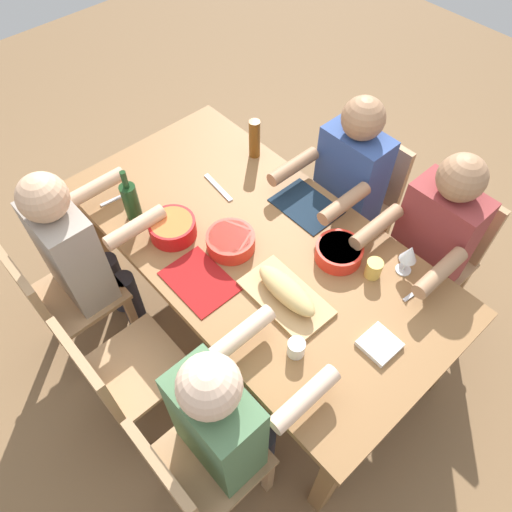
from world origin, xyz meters
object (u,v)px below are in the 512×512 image
(diner_far_right, at_px, (81,252))
(serving_bowl_greens, at_px, (339,251))
(diner_near_left, at_px, (429,243))
(chair_far_left, at_px, (193,470))
(chair_far_center, at_px, (119,375))
(wine_bottle, at_px, (131,201))
(diner_far_left, at_px, (226,420))
(beer_bottle, at_px, (254,139))
(cutting_board, at_px, (286,297))
(chair_near_left, at_px, (438,250))
(chair_near_center, at_px, (361,196))
(cup_near_left, at_px, (374,269))
(serving_bowl_fruit, at_px, (172,227))
(cup_far_left, at_px, (296,348))
(bread_loaf, at_px, (286,290))
(diner_near_center, at_px, (345,184))
(napkin_stack, at_px, (379,344))
(dining_table, at_px, (256,252))
(wine_glass, at_px, (409,254))
(serving_bowl_salad, at_px, (231,241))
(chair_far_right, at_px, (60,299))

(diner_far_right, distance_m, serving_bowl_greens, 1.21)
(diner_near_left, bearing_deg, chair_far_left, 90.00)
(chair_far_center, height_order, wine_bottle, wine_bottle)
(diner_far_left, relative_size, diner_far_right, 1.00)
(serving_bowl_greens, relative_size, beer_bottle, 0.97)
(cutting_board, bearing_deg, chair_near_left, -103.01)
(chair_near_center, bearing_deg, cup_near_left, 130.82)
(chair_far_center, bearing_deg, serving_bowl_fruit, -62.14)
(chair_far_center, distance_m, cup_far_left, 0.82)
(chair_far_left, bearing_deg, diner_near_left, -90.00)
(chair_far_left, bearing_deg, bread_loaf, -72.89)
(diner_near_center, distance_m, napkin_stack, 0.96)
(serving_bowl_greens, height_order, wine_bottle, wine_bottle)
(cup_near_left, bearing_deg, diner_near_left, -97.47)
(dining_table, relative_size, chair_near_center, 2.28)
(diner_near_left, bearing_deg, wine_bottle, 42.60)
(diner_far_right, height_order, wine_bottle, diner_far_right)
(bread_loaf, bearing_deg, napkin_stack, -163.24)
(wine_bottle, distance_m, napkin_stack, 1.29)
(chair_far_center, xyz_separation_m, serving_bowl_fruit, (0.30, -0.56, 0.31))
(chair_far_center, height_order, cup_far_left, chair_far_center)
(chair_far_left, distance_m, beer_bottle, 1.61)
(diner_near_center, height_order, diner_far_right, same)
(chair_far_left, relative_size, wine_glass, 5.12)
(chair_far_center, height_order, diner_near_center, diner_near_center)
(serving_bowl_fruit, bearing_deg, chair_far_left, 146.01)
(serving_bowl_salad, xyz_separation_m, napkin_stack, (-0.78, -0.11, -0.03))
(serving_bowl_salad, xyz_separation_m, cup_far_left, (-0.58, 0.16, -0.01))
(diner_near_center, relative_size, chair_near_left, 1.41)
(dining_table, bearing_deg, diner_far_right, 49.87)
(wine_glass, distance_m, napkin_stack, 0.42)
(chair_near_center, xyz_separation_m, cutting_board, (-0.32, 0.93, 0.27))
(diner_near_center, distance_m, diner_near_left, 0.53)
(beer_bottle, relative_size, cup_far_left, 2.90)
(bread_loaf, distance_m, napkin_stack, 0.43)
(chair_far_right, bearing_deg, chair_near_left, -123.16)
(chair_far_left, bearing_deg, beer_bottle, -50.93)
(chair_far_center, xyz_separation_m, beer_bottle, (0.45, -1.22, 0.37))
(chair_near_left, relative_size, wine_glass, 5.12)
(chair_far_left, height_order, beer_bottle, beer_bottle)
(serving_bowl_salad, relative_size, wine_bottle, 0.77)
(dining_table, distance_m, serving_bowl_fruit, 0.41)
(chair_near_center, height_order, beer_bottle, beer_bottle)
(chair_near_left, distance_m, cutting_board, 0.99)
(chair_far_left, relative_size, chair_near_left, 1.00)
(diner_near_left, bearing_deg, diner_far_left, 90.00)
(serving_bowl_fruit, xyz_separation_m, beer_bottle, (0.16, -0.66, 0.06))
(diner_far_left, bearing_deg, dining_table, -49.87)
(diner_near_center, distance_m, wine_glass, 0.64)
(diner_far_right, bearing_deg, chair_far_center, 161.01)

